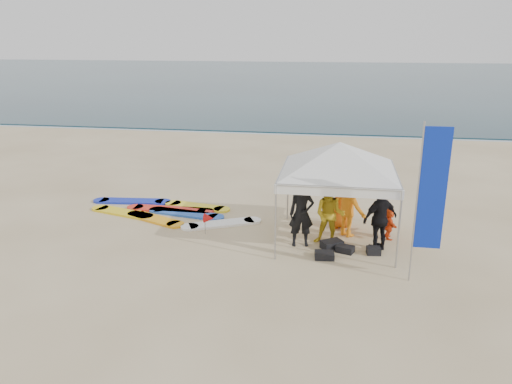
{
  "coord_description": "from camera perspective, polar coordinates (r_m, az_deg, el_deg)",
  "views": [
    {
      "loc": [
        1.91,
        -10.96,
        5.51
      ],
      "look_at": [
        -0.34,
        2.6,
        1.2
      ],
      "focal_mm": 35.0,
      "sensor_mm": 36.0,
      "label": 1
    }
  ],
  "objects": [
    {
      "name": "gear_pile",
      "position": [
        13.52,
        9.47,
        -6.46
      ],
      "size": [
        1.73,
        1.19,
        0.22
      ],
      "color": "black",
      "rests_on": "ground"
    },
    {
      "name": "feather_flag",
      "position": [
        11.71,
        19.37,
        0.1
      ],
      "size": [
        0.63,
        0.04,
        3.78
      ],
      "color": "#A5A5A8",
      "rests_on": "ground"
    },
    {
      "name": "surfboard_spread",
      "position": [
        16.52,
        -9.97,
        -2.23
      ],
      "size": [
        5.67,
        2.65,
        0.07
      ],
      "color": "blue",
      "rests_on": "ground"
    },
    {
      "name": "person_orange_a",
      "position": [
        14.4,
        10.6,
        -1.51
      ],
      "size": [
        1.34,
        1.29,
        1.83
      ],
      "primitive_type": "imported",
      "rotation": [
        0.0,
        0.0,
        2.43
      ],
      "color": "orange",
      "rests_on": "ground"
    },
    {
      "name": "person_orange_b",
      "position": [
        15.01,
        9.72,
        -0.83
      ],
      "size": [
        0.99,
        0.8,
        1.76
      ],
      "primitive_type": "imported",
      "rotation": [
        0.0,
        0.0,
        3.45
      ],
      "color": "#C75911",
      "rests_on": "ground"
    },
    {
      "name": "person_black_a",
      "position": [
        13.54,
        5.22,
        -2.46
      ],
      "size": [
        0.75,
        0.57,
        1.85
      ],
      "primitive_type": "imported",
      "rotation": [
        0.0,
        0.0,
        0.2
      ],
      "color": "black",
      "rests_on": "ground"
    },
    {
      "name": "canopy_tent",
      "position": [
        13.48,
        9.57,
        5.61
      ],
      "size": [
        4.28,
        4.28,
        3.23
      ],
      "color": "#A5A5A8",
      "rests_on": "ground"
    },
    {
      "name": "person_yellow",
      "position": [
        13.72,
        8.42,
        -2.59
      ],
      "size": [
        0.92,
        0.77,
        1.73
      ],
      "primitive_type": "imported",
      "rotation": [
        0.0,
        0.0,
        -0.15
      ],
      "color": "gold",
      "rests_on": "ground"
    },
    {
      "name": "marker_pennant",
      "position": [
        14.43,
        -5.41,
        -3.02
      ],
      "size": [
        0.28,
        0.28,
        0.64
      ],
      "color": "#A5A5A8",
      "rests_on": "ground"
    },
    {
      "name": "shoreline_foam",
      "position": [
        29.74,
        5.63,
        6.65
      ],
      "size": [
        160.0,
        1.2,
        0.01
      ],
      "primitive_type": "cube",
      "color": "silver",
      "rests_on": "ground"
    },
    {
      "name": "ocean",
      "position": [
        71.2,
        8.07,
        12.84
      ],
      "size": [
        160.0,
        84.0,
        0.08
      ],
      "primitive_type": "cube",
      "color": "#0C2633",
      "rests_on": "ground"
    },
    {
      "name": "person_seated",
      "position": [
        14.59,
        15.0,
        -3.49
      ],
      "size": [
        0.35,
        0.86,
        0.91
      ],
      "primitive_type": "imported",
      "rotation": [
        0.0,
        0.0,
        1.67
      ],
      "color": "#F34915",
      "rests_on": "ground"
    },
    {
      "name": "person_black_b",
      "position": [
        13.62,
        13.99,
        -2.97
      ],
      "size": [
        1.11,
        0.93,
        1.77
      ],
      "primitive_type": "imported",
      "rotation": [
        0.0,
        0.0,
        3.72
      ],
      "color": "black",
      "rests_on": "ground"
    },
    {
      "name": "ground",
      "position": [
        12.42,
        -0.41,
        -8.94
      ],
      "size": [
        120.0,
        120.0,
        0.0
      ],
      "primitive_type": "plane",
      "color": "beige",
      "rests_on": "ground"
    }
  ]
}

